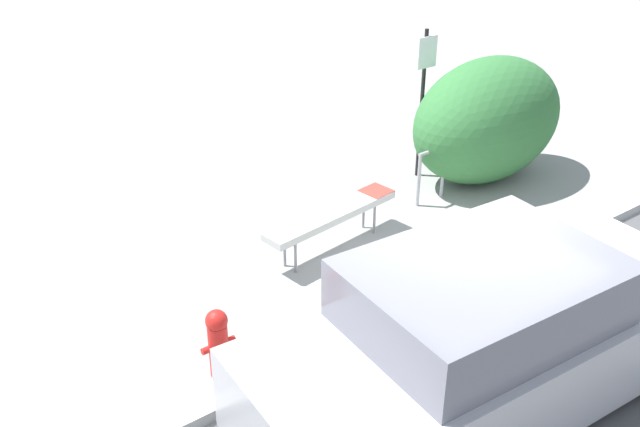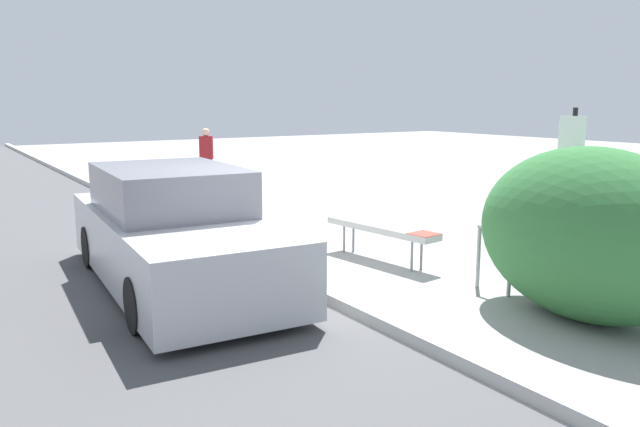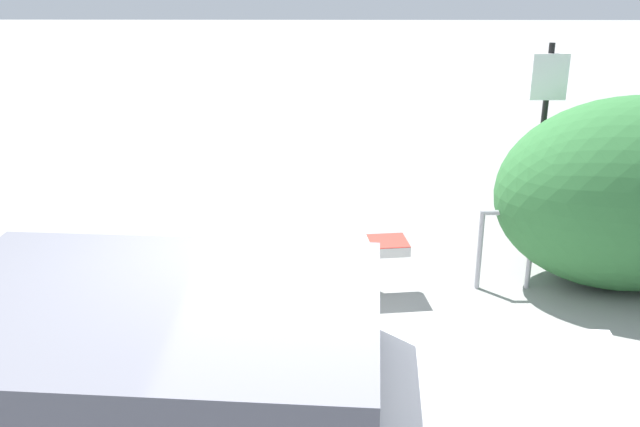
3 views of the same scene
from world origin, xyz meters
name	(u,v)px [view 3 (image 3 of 3)]	position (x,y,z in m)	size (l,w,h in m)	color
ground_plane	(344,404)	(0.00, 0.00, 0.00)	(60.00, 60.00, 0.00)	gray
curb	(344,397)	(0.00, 0.00, 0.07)	(60.00, 0.20, 0.13)	#B7B7B2
bench	(302,251)	(-0.36, 1.72, 0.50)	(2.06, 0.62, 0.56)	gray
bike_rack	(506,241)	(1.61, 1.94, 0.50)	(0.55, 0.06, 0.83)	#99999E
sign_post	(543,134)	(2.09, 2.69, 1.38)	(0.36, 0.08, 2.30)	black
shrub_hedge	(635,195)	(2.83, 2.03, 0.95)	(2.69, 1.62, 1.91)	#337038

